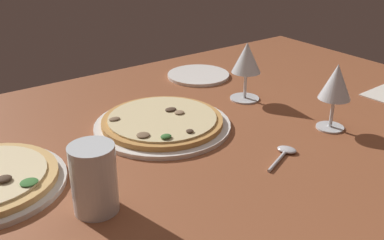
# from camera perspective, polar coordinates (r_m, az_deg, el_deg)

# --- Properties ---
(dining_table) EXTENTS (1.50, 1.10, 0.04)m
(dining_table) POSITION_cam_1_polar(r_m,az_deg,el_deg) (1.00, 3.84, -3.21)
(dining_table) COLOR brown
(dining_table) RESTS_ON ground
(pizza_main) EXTENTS (0.31, 0.31, 0.03)m
(pizza_main) POSITION_cam_1_polar(r_m,az_deg,el_deg) (1.03, -3.73, -0.33)
(pizza_main) COLOR white
(pizza_main) RESTS_ON dining_table
(wine_glass_far) EXTENTS (0.08, 0.08, 0.15)m
(wine_glass_far) POSITION_cam_1_polar(r_m,az_deg,el_deg) (1.16, 6.85, 7.46)
(wine_glass_far) COLOR silver
(wine_glass_far) RESTS_ON dining_table
(wine_glass_near) EXTENTS (0.07, 0.07, 0.15)m
(wine_glass_near) POSITION_cam_1_polar(r_m,az_deg,el_deg) (1.03, 17.60, 4.30)
(wine_glass_near) COLOR silver
(wine_glass_near) RESTS_ON dining_table
(water_glass) EXTENTS (0.07, 0.07, 0.12)m
(water_glass) POSITION_cam_1_polar(r_m,az_deg,el_deg) (0.75, -12.14, -7.75)
(water_glass) COLOR silver
(water_glass) RESTS_ON dining_table
(side_plate) EXTENTS (0.18, 0.18, 0.01)m
(side_plate) POSITION_cam_1_polar(r_m,az_deg,el_deg) (1.35, 0.80, 5.64)
(side_plate) COLOR white
(side_plate) RESTS_ON dining_table
(spoon) EXTENTS (0.11, 0.06, 0.01)m
(spoon) POSITION_cam_1_polar(r_m,az_deg,el_deg) (0.93, 11.51, -4.04)
(spoon) COLOR silver
(spoon) RESTS_ON dining_table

